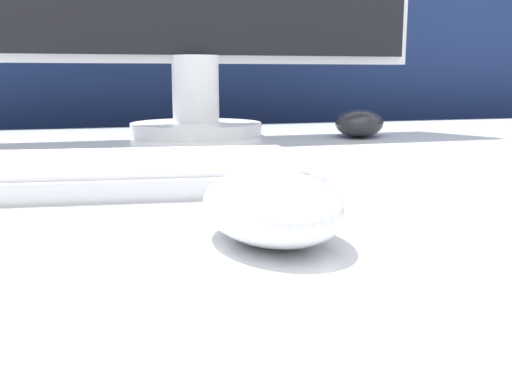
# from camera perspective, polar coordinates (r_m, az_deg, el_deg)

# --- Properties ---
(partition_panel) EXTENTS (5.00, 0.03, 1.13)m
(partition_panel) POSITION_cam_1_polar(r_m,az_deg,el_deg) (1.26, -7.45, -2.10)
(partition_panel) COLOR navy
(partition_panel) RESTS_ON ground_plane
(computer_mouse_near) EXTENTS (0.08, 0.11, 0.04)m
(computer_mouse_near) POSITION_cam_1_polar(r_m,az_deg,el_deg) (0.33, 1.50, -1.36)
(computer_mouse_near) COLOR white
(computer_mouse_near) RESTS_ON desk
(keyboard) EXTENTS (0.41, 0.19, 0.02)m
(keyboard) POSITION_cam_1_polar(r_m,az_deg,el_deg) (0.52, -17.14, 1.73)
(keyboard) COLOR silver
(keyboard) RESTS_ON desk
(computer_mouse_far) EXTENTS (0.11, 0.12, 0.04)m
(computer_mouse_far) POSITION_cam_1_polar(r_m,az_deg,el_deg) (0.91, 9.81, 6.46)
(computer_mouse_far) COLOR #232328
(computer_mouse_far) RESTS_ON desk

